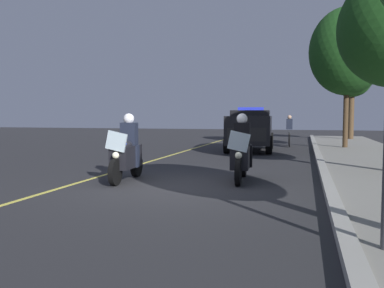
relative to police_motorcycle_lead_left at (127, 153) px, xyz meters
The scene contains 9 objects.
ground_plane 1.66m from the police_motorcycle_lead_left, 74.04° to the left, with size 80.00×80.00×0.00m, color #28282B.
curb_strip 4.95m from the police_motorcycle_lead_left, 85.17° to the left, with size 48.00×0.24×0.15m, color #9E9B93.
lane_stripe_center 1.31m from the police_motorcycle_lead_left, 68.12° to the right, with size 48.00×0.12×0.01m, color #E0D14C.
police_motorcycle_lead_left is the anchor object (origin of this frame).
police_motorcycle_lead_right 2.91m from the police_motorcycle_lead_left, 105.14° to the left, with size 2.14×0.61×1.72m.
police_suv 9.94m from the police_motorcycle_lead_left, 168.96° to the left, with size 5.01×2.32×2.05m.
cyclist_background 13.58m from the police_motorcycle_lead_left, 164.77° to the left, with size 1.76×0.33×1.69m.
tree_far_back 14.06m from the police_motorcycle_lead_left, 152.09° to the left, with size 3.65×3.65×6.83m.
tree_behind_suv 21.29m from the police_motorcycle_lead_left, 159.54° to the left, with size 2.63×2.63×5.41m.
Camera 1 is at (9.15, 2.91, 1.66)m, focal length 38.37 mm.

